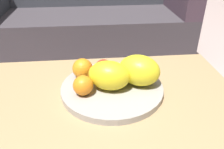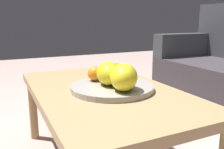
{
  "view_description": "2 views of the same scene",
  "coord_description": "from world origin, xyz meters",
  "px_view_note": "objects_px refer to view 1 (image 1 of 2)",
  "views": [
    {
      "loc": [
        -0.03,
        -0.7,
        0.93
      ],
      "look_at": [
        0.04,
        0.03,
        0.5
      ],
      "focal_mm": 36.53,
      "sensor_mm": 36.0,
      "label": 1
    },
    {
      "loc": [
        1.04,
        -0.45,
        0.75
      ],
      "look_at": [
        0.04,
        0.03,
        0.5
      ],
      "focal_mm": 38.91,
      "sensor_mm": 36.0,
      "label": 2
    }
  ],
  "objects_px": {
    "melon_large_front": "(109,75)",
    "banana_bunch": "(114,75)",
    "orange_front": "(83,85)",
    "fruit_bowl": "(112,88)",
    "melon_smaller_beside": "(139,70)",
    "apple_front": "(104,68)",
    "couch": "(90,21)",
    "coffee_table": "(102,105)",
    "orange_left": "(83,68)"
  },
  "relations": [
    {
      "from": "melon_large_front",
      "to": "banana_bunch",
      "type": "bearing_deg",
      "value": 65.34
    },
    {
      "from": "melon_large_front",
      "to": "orange_front",
      "type": "relative_size",
      "value": 2.14
    },
    {
      "from": "fruit_bowl",
      "to": "melon_smaller_beside",
      "type": "height_order",
      "value": "melon_smaller_beside"
    },
    {
      "from": "apple_front",
      "to": "couch",
      "type": "bearing_deg",
      "value": 92.16
    },
    {
      "from": "fruit_bowl",
      "to": "melon_smaller_beside",
      "type": "bearing_deg",
      "value": 3.39
    },
    {
      "from": "coffee_table",
      "to": "orange_front",
      "type": "distance_m",
      "value": 0.13
    },
    {
      "from": "couch",
      "to": "orange_front",
      "type": "height_order",
      "value": "couch"
    },
    {
      "from": "fruit_bowl",
      "to": "orange_left",
      "type": "bearing_deg",
      "value": 146.23
    },
    {
      "from": "melon_large_front",
      "to": "orange_left",
      "type": "height_order",
      "value": "melon_large_front"
    },
    {
      "from": "fruit_bowl",
      "to": "melon_large_front",
      "type": "height_order",
      "value": "melon_large_front"
    },
    {
      "from": "couch",
      "to": "banana_bunch",
      "type": "xyz_separation_m",
      "value": [
        0.08,
        -1.25,
        0.17
      ]
    },
    {
      "from": "banana_bunch",
      "to": "coffee_table",
      "type": "bearing_deg",
      "value": -129.81
    },
    {
      "from": "fruit_bowl",
      "to": "orange_front",
      "type": "bearing_deg",
      "value": -158.12
    },
    {
      "from": "coffee_table",
      "to": "melon_large_front",
      "type": "relative_size",
      "value": 6.75
    },
    {
      "from": "melon_large_front",
      "to": "apple_front",
      "type": "bearing_deg",
      "value": 100.0
    },
    {
      "from": "orange_left",
      "to": "fruit_bowl",
      "type": "bearing_deg",
      "value": -33.77
    },
    {
      "from": "fruit_bowl",
      "to": "coffee_table",
      "type": "bearing_deg",
      "value": -146.62
    },
    {
      "from": "coffee_table",
      "to": "orange_left",
      "type": "height_order",
      "value": "orange_left"
    },
    {
      "from": "melon_large_front",
      "to": "apple_front",
      "type": "distance_m",
      "value": 0.09
    },
    {
      "from": "orange_left",
      "to": "coffee_table",
      "type": "bearing_deg",
      "value": -54.72
    },
    {
      "from": "coffee_table",
      "to": "couch",
      "type": "height_order",
      "value": "couch"
    },
    {
      "from": "orange_front",
      "to": "apple_front",
      "type": "bearing_deg",
      "value": 55.08
    },
    {
      "from": "fruit_bowl",
      "to": "orange_front",
      "type": "xyz_separation_m",
      "value": [
        -0.11,
        -0.04,
        0.05
      ]
    },
    {
      "from": "couch",
      "to": "apple_front",
      "type": "distance_m",
      "value": 1.22
    },
    {
      "from": "melon_smaller_beside",
      "to": "orange_left",
      "type": "relative_size",
      "value": 1.96
    },
    {
      "from": "banana_bunch",
      "to": "orange_front",
      "type": "bearing_deg",
      "value": -146.97
    },
    {
      "from": "melon_large_front",
      "to": "coffee_table",
      "type": "bearing_deg",
      "value": -155.63
    },
    {
      "from": "melon_large_front",
      "to": "melon_smaller_beside",
      "type": "bearing_deg",
      "value": 9.66
    },
    {
      "from": "apple_front",
      "to": "melon_smaller_beside",
      "type": "bearing_deg",
      "value": -27.0
    },
    {
      "from": "orange_left",
      "to": "melon_smaller_beside",
      "type": "bearing_deg",
      "value": -17.57
    },
    {
      "from": "melon_large_front",
      "to": "orange_front",
      "type": "height_order",
      "value": "melon_large_front"
    },
    {
      "from": "orange_left",
      "to": "melon_large_front",
      "type": "bearing_deg",
      "value": -41.49
    },
    {
      "from": "couch",
      "to": "melon_large_front",
      "type": "height_order",
      "value": "couch"
    },
    {
      "from": "melon_smaller_beside",
      "to": "apple_front",
      "type": "xyz_separation_m",
      "value": [
        -0.13,
        0.07,
        -0.02
      ]
    },
    {
      "from": "fruit_bowl",
      "to": "melon_large_front",
      "type": "bearing_deg",
      "value": -130.99
    },
    {
      "from": "melon_smaller_beside",
      "to": "banana_bunch",
      "type": "relative_size",
      "value": 1.0
    },
    {
      "from": "coffee_table",
      "to": "fruit_bowl",
      "type": "bearing_deg",
      "value": 33.38
    },
    {
      "from": "melon_large_front",
      "to": "orange_front",
      "type": "bearing_deg",
      "value": -162.77
    },
    {
      "from": "coffee_table",
      "to": "orange_left",
      "type": "xyz_separation_m",
      "value": [
        -0.07,
        0.1,
        0.11
      ]
    },
    {
      "from": "melon_smaller_beside",
      "to": "orange_left",
      "type": "height_order",
      "value": "melon_smaller_beside"
    },
    {
      "from": "coffee_table",
      "to": "apple_front",
      "type": "xyz_separation_m",
      "value": [
        0.01,
        0.1,
        0.11
      ]
    },
    {
      "from": "orange_front",
      "to": "apple_front",
      "type": "xyz_separation_m",
      "value": [
        0.08,
        0.12,
        0.0
      ]
    },
    {
      "from": "melon_large_front",
      "to": "apple_front",
      "type": "height_order",
      "value": "melon_large_front"
    },
    {
      "from": "fruit_bowl",
      "to": "melon_large_front",
      "type": "relative_size",
      "value": 2.5
    },
    {
      "from": "banana_bunch",
      "to": "melon_large_front",
      "type": "bearing_deg",
      "value": -114.66
    },
    {
      "from": "coffee_table",
      "to": "couch",
      "type": "xyz_separation_m",
      "value": [
        -0.03,
        1.31,
        -0.07
      ]
    },
    {
      "from": "melon_smaller_beside",
      "to": "coffee_table",
      "type": "bearing_deg",
      "value": -167.29
    },
    {
      "from": "melon_large_front",
      "to": "banana_bunch",
      "type": "xyz_separation_m",
      "value": [
        0.02,
        0.05,
        -0.03
      ]
    },
    {
      "from": "orange_front",
      "to": "orange_left",
      "type": "height_order",
      "value": "orange_left"
    },
    {
      "from": "couch",
      "to": "orange_left",
      "type": "bearing_deg",
      "value": -91.83
    }
  ]
}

